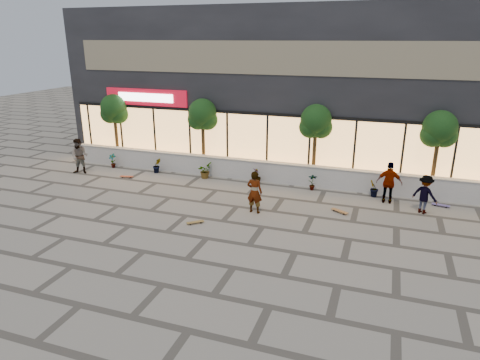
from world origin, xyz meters
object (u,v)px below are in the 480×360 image
(tree_west, at_px, (114,111))
(skater_right_far, at_px, (425,194))
(skateboard_right_far, at_px, (441,205))
(skater_left, at_px, (80,156))
(tree_mideast, at_px, (316,123))
(tree_midwest, at_px, (203,116))
(skateboard_right_near, at_px, (340,211))
(skater_center, at_px, (255,192))
(skater_right_near, at_px, (389,183))
(skateboard_center, at_px, (195,222))
(tree_east, at_px, (439,131))
(skateboard_left, at_px, (127,176))

(tree_west, relative_size, skater_right_far, 2.40)
(skateboard_right_far, bearing_deg, skater_left, -166.42)
(tree_west, xyz_separation_m, tree_mideast, (11.50, 0.00, 0.00))
(tree_west, bearing_deg, tree_midwest, 0.00)
(tree_west, relative_size, skater_left, 2.07)
(skateboard_right_near, relative_size, skateboard_right_far, 1.03)
(tree_midwest, height_order, skater_center, tree_midwest)
(skateboard_right_near, distance_m, skateboard_right_far, 4.58)
(skater_right_near, relative_size, skater_right_far, 1.14)
(tree_west, relative_size, skateboard_center, 6.09)
(tree_midwest, xyz_separation_m, skateboard_right_far, (11.83, -1.53, -2.91))
(skater_center, bearing_deg, tree_west, -21.79)
(tree_west, height_order, tree_mideast, same)
(tree_east, relative_size, skateboard_right_far, 5.21)
(skateboard_center, xyz_separation_m, skateboard_left, (-5.83, 4.10, 0.00))
(tree_midwest, height_order, skater_left, tree_midwest)
(tree_midwest, xyz_separation_m, skater_left, (-6.00, -2.68, -2.04))
(tree_mideast, height_order, tree_east, same)
(tree_midwest, bearing_deg, skater_right_near, -10.63)
(skater_center, xyz_separation_m, skater_left, (-10.41, 2.11, 0.04))
(skater_left, bearing_deg, skateboard_right_near, -18.23)
(tree_midwest, bearing_deg, skater_left, -155.91)
(skater_center, height_order, skateboard_left, skater_center)
(tree_mideast, relative_size, skater_right_far, 2.40)
(skateboard_left, bearing_deg, tree_mideast, 3.52)
(tree_midwest, distance_m, skater_center, 6.84)
(tree_midwest, xyz_separation_m, tree_east, (11.50, 0.00, 0.00))
(skateboard_left, bearing_deg, skateboard_center, -47.01)
(skater_right_near, bearing_deg, skateboard_right_far, -170.82)
(skater_center, distance_m, skater_right_near, 6.01)
(skater_left, distance_m, skateboard_left, 2.87)
(tree_mideast, height_order, skater_right_near, tree_mideast)
(tree_mideast, height_order, skateboard_right_far, tree_mideast)
(tree_west, xyz_separation_m, skateboard_left, (2.23, -2.56, -2.91))
(skater_right_far, relative_size, skateboard_right_far, 2.17)
(tree_mideast, bearing_deg, skater_right_near, -26.48)
(tree_east, xyz_separation_m, skater_right_far, (-0.45, -2.51, -2.17))
(skater_left, distance_m, skateboard_right_far, 17.89)
(skater_right_near, xyz_separation_m, skater_right_far, (1.42, -0.71, -0.11))
(skateboard_left, bearing_deg, tree_east, -2.07)
(skateboard_right_far, bearing_deg, skateboard_left, -166.23)
(tree_west, bearing_deg, skater_right_near, -6.81)
(skater_left, bearing_deg, tree_west, 65.27)
(tree_mideast, height_order, skateboard_center, tree_mideast)
(skater_right_near, bearing_deg, tree_west, -4.84)
(tree_midwest, bearing_deg, skater_right_far, -12.82)
(tree_east, relative_size, skater_right_far, 2.40)
(skater_right_far, bearing_deg, skateboard_left, 29.91)
(tree_mideast, relative_size, skateboard_left, 5.40)
(tree_mideast, bearing_deg, skateboard_left, -164.58)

